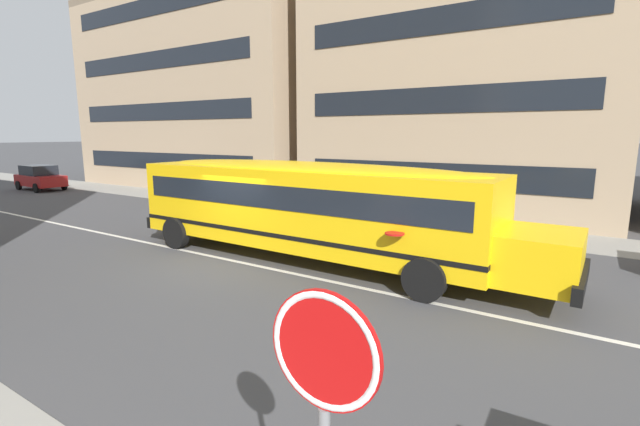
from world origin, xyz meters
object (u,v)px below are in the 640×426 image
at_px(school_bus, 310,203).
at_px(parked_car_red_mid_block, 40,177).
at_px(parked_car_white_far_corner, 197,192).
at_px(stop_sign_post, 324,403).

xyz_separation_m(school_bus, parked_car_red_mid_block, (-24.57, 3.97, -0.89)).
xyz_separation_m(parked_car_white_far_corner, parked_car_red_mid_block, (-14.78, -0.42, 0.00)).
bearing_deg(stop_sign_post, parked_car_white_far_corner, 140.49).
bearing_deg(stop_sign_post, parked_car_red_mid_block, 157.62).
height_order(parked_car_white_far_corner, parked_car_red_mid_block, same).
bearing_deg(parked_car_red_mid_block, stop_sign_post, -20.22).
relative_size(school_bus, parked_car_red_mid_block, 3.30).
bearing_deg(parked_car_red_mid_block, parked_car_white_far_corner, 3.79).
relative_size(school_bus, parked_car_white_far_corner, 3.31).
xyz_separation_m(parked_car_white_far_corner, stop_sign_post, (15.77, -13.00, 1.39)).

